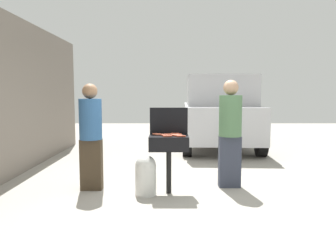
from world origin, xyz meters
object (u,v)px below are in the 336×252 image
propane_tank (146,174)px  hot_dog_0 (167,136)px  hot_dog_5 (178,136)px  person_left (91,133)px  hot_dog_7 (175,134)px  hot_dog_2 (175,135)px  hot_dog_11 (181,136)px  hot_dog_6 (168,134)px  hot_dog_3 (177,134)px  hot_dog_4 (173,135)px  person_right (230,129)px  hot_dog_8 (157,134)px  hot_dog_9 (165,135)px  hot_dog_10 (159,134)px  bbq_grill (169,145)px  parked_minivan (218,111)px  hot_dog_1 (177,135)px

propane_tank → hot_dog_0: bearing=-10.1°
hot_dog_5 → person_left: 1.42m
hot_dog_7 → propane_tank: size_ratio=0.21×
hot_dog_2 → hot_dog_11: (0.10, -0.11, 0.00)m
propane_tank → person_left: 1.11m
hot_dog_0 → hot_dog_6: 0.24m
hot_dog_3 → hot_dog_4: bearing=-132.1°
hot_dog_2 → hot_dog_5: (0.05, -0.06, 0.00)m
hot_dog_4 → hot_dog_11: bearing=-56.0°
hot_dog_6 → person_right: person_right is taller
hot_dog_8 → person_right: person_right is taller
hot_dog_4 → propane_tank: hot_dog_4 is taller
person_right → hot_dog_9: bearing=20.3°
hot_dog_8 → hot_dog_10: (0.04, -0.06, 0.00)m
hot_dog_9 → person_left: (-1.19, 0.25, 0.01)m
hot_dog_3 → hot_dog_10: (-0.28, -0.04, 0.00)m
bbq_grill → parked_minivan: bearing=72.5°
bbq_grill → hot_dog_4: bearing=5.8°
hot_dog_1 → hot_dog_9: same height
hot_dog_5 → hot_dog_11: same height
hot_dog_9 → hot_dog_10: bearing=137.3°
hot_dog_4 → person_right: size_ratio=0.07×
hot_dog_8 → hot_dog_10: size_ratio=1.00×
hot_dog_4 → hot_dog_11: 0.21m
bbq_grill → hot_dog_4: hot_dog_4 is taller
bbq_grill → hot_dog_10: (-0.14, 0.04, 0.15)m
hot_dog_8 → hot_dog_7: bearing=7.2°
hot_dog_6 → hot_dog_0: bearing=-92.6°
hot_dog_0 → hot_dog_11: size_ratio=1.00×
hot_dog_3 → person_right: bearing=18.2°
person_right → hot_dog_0: bearing=26.0°
hot_dog_10 → hot_dog_9: bearing=-42.7°
hot_dog_0 → hot_dog_10: same height
hot_dog_4 → person_right: person_right is taller
person_left → person_right: size_ratio=0.96×
hot_dog_0 → person_right: 1.15m
hot_dog_3 → hot_dog_7: 0.07m
hot_dog_7 → hot_dog_10: (-0.24, -0.10, 0.00)m
hot_dog_0 → hot_dog_10: bearing=121.8°
hot_dog_11 → hot_dog_8: bearing=144.9°
hot_dog_6 → bbq_grill: bearing=-83.2°
bbq_grill → hot_dog_0: (-0.02, -0.16, 0.15)m
hot_dog_0 → hot_dog_6: (0.01, 0.24, 0.00)m
hot_dog_1 → hot_dog_8: (-0.31, 0.12, 0.00)m
hot_dog_2 → hot_dog_7: 0.19m
bbq_grill → person_left: 1.27m
hot_dog_1 → hot_dog_6: 0.17m
hot_dog_5 → person_right: person_right is taller
hot_dog_8 → hot_dog_11: bearing=-35.1°
hot_dog_2 → hot_dog_4: size_ratio=1.00×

